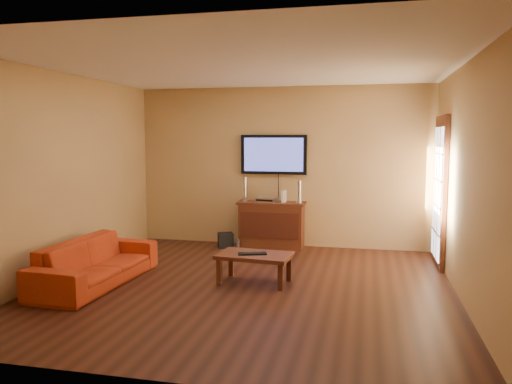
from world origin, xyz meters
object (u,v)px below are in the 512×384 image
(subwoofer, at_px, (226,240))
(game_console, at_px, (284,196))
(speaker_right, at_px, (299,193))
(keyboard, at_px, (252,253))
(coffee_table, at_px, (255,258))
(speaker_left, at_px, (245,190))
(sofa, at_px, (96,255))
(av_receiver, at_px, (267,200))
(television, at_px, (274,155))
(media_console, at_px, (272,224))
(bottle, at_px, (238,244))

(subwoofer, bearing_deg, game_console, -14.35)
(speaker_right, height_order, keyboard, speaker_right)
(coffee_table, relative_size, speaker_left, 2.37)
(sofa, bearing_deg, av_receiver, -31.12)
(game_console, height_order, subwoofer, game_console)
(av_receiver, bearing_deg, game_console, 13.76)
(sofa, bearing_deg, speaker_right, -38.95)
(coffee_table, height_order, sofa, sofa)
(television, xyz_separation_m, subwoofer, (-0.76, -0.35, -1.44))
(keyboard, bearing_deg, coffee_table, 55.80)
(television, xyz_separation_m, game_console, (0.21, -0.18, -0.69))
(av_receiver, relative_size, subwoofer, 1.42)
(keyboard, bearing_deg, media_console, 94.35)
(av_receiver, bearing_deg, bottle, -140.75)
(speaker_left, distance_m, keyboard, 2.31)
(av_receiver, relative_size, keyboard, 0.90)
(speaker_right, height_order, bottle, speaker_right)
(media_console, height_order, bottle, media_console)
(television, bearing_deg, av_receiver, -110.12)
(speaker_left, bearing_deg, sofa, -116.43)
(speaker_right, xyz_separation_m, subwoofer, (-1.23, -0.14, -0.82))
(bottle, relative_size, keyboard, 0.48)
(sofa, bearing_deg, keyboard, -74.28)
(television, bearing_deg, keyboard, -85.99)
(coffee_table, bearing_deg, sofa, -165.97)
(bottle, bearing_deg, coffee_table, -69.01)
(sofa, bearing_deg, bottle, -25.92)
(av_receiver, relative_size, bottle, 1.90)
(speaker_left, height_order, keyboard, speaker_left)
(media_console, distance_m, av_receiver, 0.43)
(coffee_table, relative_size, bottle, 5.28)
(coffee_table, relative_size, sofa, 0.50)
(television, distance_m, speaker_right, 0.81)
(av_receiver, bearing_deg, subwoofer, -156.60)
(sofa, relative_size, subwoofer, 7.91)
(television, bearing_deg, coffee_table, -85.40)
(speaker_right, relative_size, keyboard, 0.96)
(speaker_right, bearing_deg, subwoofer, -173.50)
(coffee_table, relative_size, game_console, 4.82)
(sofa, height_order, subwoofer, sofa)
(sofa, xyz_separation_m, bottle, (1.25, 2.31, -0.29))
(speaker_left, distance_m, bottle, 0.92)
(television, distance_m, keyboard, 2.58)
(speaker_left, relative_size, game_console, 2.03)
(television, distance_m, av_receiver, 0.78)
(media_console, xyz_separation_m, coffee_table, (0.18, -2.09, -0.07))
(coffee_table, xyz_separation_m, av_receiver, (-0.25, 2.07, 0.49))
(bottle, bearing_deg, speaker_left, 80.94)
(media_console, height_order, sofa, media_console)
(game_console, bearing_deg, av_receiver, -166.19)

